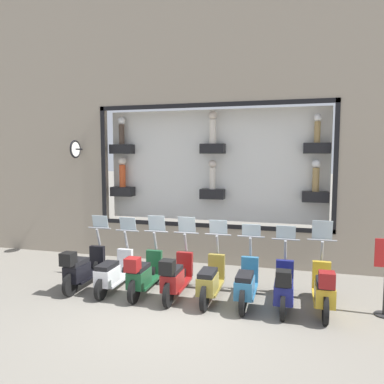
# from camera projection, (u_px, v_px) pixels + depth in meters

# --- Properties ---
(ground_plane) EXTENTS (120.00, 120.00, 0.00)m
(ground_plane) POSITION_uv_depth(u_px,v_px,m) (172.00, 311.00, 7.41)
(ground_plane) COLOR gray
(building_facade) EXTENTS (1.19, 36.00, 9.61)m
(building_facade) POSITION_uv_depth(u_px,v_px,m) (212.00, 89.00, 10.39)
(building_facade) COLOR gray
(building_facade) RESTS_ON ground_plane
(scooter_yellow_0) EXTENTS (1.81, 0.61, 1.70)m
(scooter_yellow_0) POSITION_uv_depth(u_px,v_px,m) (324.00, 289.00, 7.27)
(scooter_yellow_0) COLOR black
(scooter_yellow_0) RESTS_ON ground_plane
(scooter_navy_1) EXTENTS (1.79, 0.61, 1.55)m
(scooter_navy_1) POSITION_uv_depth(u_px,v_px,m) (284.00, 287.00, 7.45)
(scooter_navy_1) COLOR black
(scooter_navy_1) RESTS_ON ground_plane
(scooter_teal_2) EXTENTS (1.80, 0.60, 1.54)m
(scooter_teal_2) POSITION_uv_depth(u_px,v_px,m) (246.00, 284.00, 7.72)
(scooter_teal_2) COLOR black
(scooter_teal_2) RESTS_ON ground_plane
(scooter_olive_3) EXTENTS (1.80, 0.60, 1.60)m
(scooter_olive_3) POSITION_uv_depth(u_px,v_px,m) (210.00, 281.00, 7.92)
(scooter_olive_3) COLOR black
(scooter_olive_3) RESTS_ON ground_plane
(scooter_red_4) EXTENTS (1.80, 0.61, 1.64)m
(scooter_red_4) POSITION_uv_depth(u_px,v_px,m) (176.00, 276.00, 8.05)
(scooter_red_4) COLOR black
(scooter_red_4) RESTS_ON ground_plane
(scooter_green_5) EXTENTS (1.80, 0.60, 1.64)m
(scooter_green_5) POSITION_uv_depth(u_px,v_px,m) (143.00, 274.00, 8.25)
(scooter_green_5) COLOR black
(scooter_green_5) RESTS_ON ground_plane
(scooter_white_6) EXTENTS (1.79, 0.60, 1.57)m
(scooter_white_6) POSITION_uv_depth(u_px,v_px,m) (113.00, 273.00, 8.50)
(scooter_white_6) COLOR black
(scooter_white_6) RESTS_ON ground_plane
(scooter_black_7) EXTENTS (1.80, 0.61, 1.58)m
(scooter_black_7) POSITION_uv_depth(u_px,v_px,m) (82.00, 268.00, 8.64)
(scooter_black_7) COLOR black
(scooter_black_7) RESTS_ON ground_plane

